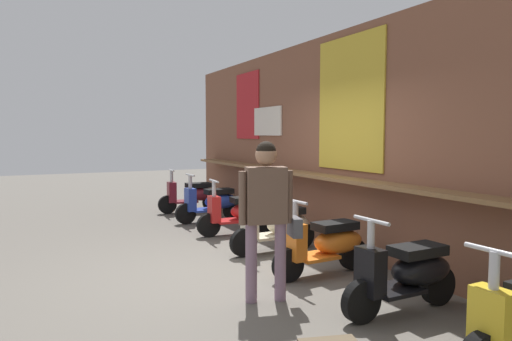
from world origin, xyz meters
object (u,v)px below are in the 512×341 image
object	(u,v)px
scooter_cream	(278,226)
shopper_with_handbag	(267,205)
scooter_maroon	(193,195)
scooter_black	(408,273)
scooter_blue	(214,202)
scooter_orange	(327,244)
scooter_red	(241,212)

from	to	relation	value
scooter_cream	shopper_with_handbag	distance (m)	2.13
scooter_maroon	scooter_black	xyz separation A→B (m)	(6.49, 0.00, 0.00)
scooter_maroon	scooter_cream	distance (m)	3.90
scooter_blue	scooter_black	world-z (taller)	same
scooter_blue	scooter_black	size ratio (longest dim) A/B	1.00
scooter_maroon	scooter_blue	distance (m)	1.25
scooter_maroon	scooter_black	size ratio (longest dim) A/B	1.00
scooter_orange	shopper_with_handbag	size ratio (longest dim) A/B	0.84
scooter_cream	scooter_black	distance (m)	2.60
scooter_black	scooter_orange	bearing A→B (deg)	-91.09
scooter_red	scooter_blue	bearing A→B (deg)	-86.17
scooter_black	scooter_red	bearing A→B (deg)	-91.09
scooter_blue	scooter_red	xyz separation A→B (m)	(1.31, -0.00, 0.00)
scooter_red	scooter_maroon	bearing A→B (deg)	-86.16
scooter_blue	scooter_cream	xyz separation A→B (m)	(2.65, -0.00, 0.00)
scooter_maroon	scooter_blue	world-z (taller)	same
scooter_red	scooter_orange	xyz separation A→B (m)	(2.58, 0.00, 0.00)
scooter_maroon	shopper_with_handbag	bearing A→B (deg)	82.83
scooter_cream	scooter_black	xyz separation A→B (m)	(2.60, 0.00, 0.00)
shopper_with_handbag	scooter_blue	bearing A→B (deg)	-0.36
scooter_cream	shopper_with_handbag	bearing A→B (deg)	55.29
scooter_orange	shopper_with_handbag	world-z (taller)	shopper_with_handbag
scooter_maroon	scooter_orange	xyz separation A→B (m)	(5.14, 0.00, 0.00)
scooter_blue	scooter_cream	world-z (taller)	same
scooter_blue	scooter_maroon	bearing A→B (deg)	-90.85
scooter_red	scooter_black	world-z (taller)	same
scooter_orange	scooter_blue	bearing A→B (deg)	-93.19
scooter_maroon	scooter_orange	distance (m)	5.14
scooter_red	scooter_orange	world-z (taller)	same
scooter_maroon	scooter_cream	bearing A→B (deg)	93.82
scooter_blue	shopper_with_handbag	world-z (taller)	shopper_with_handbag
scooter_maroon	scooter_red	distance (m)	2.56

